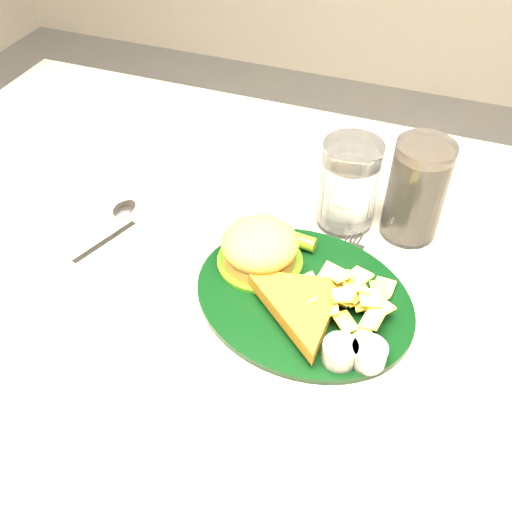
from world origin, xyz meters
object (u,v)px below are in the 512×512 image
(water_glass, at_px, (349,185))
(cola_glass, at_px, (416,191))
(dinner_plate, at_px, (305,282))
(fork_napkin, at_px, (335,289))
(table, at_px, (250,411))

(water_glass, distance_m, cola_glass, 0.09)
(dinner_plate, height_order, fork_napkin, dinner_plate)
(table, xyz_separation_m, fork_napkin, (0.12, -0.02, 0.38))
(table, xyz_separation_m, water_glass, (0.10, 0.12, 0.44))
(cola_glass, bearing_deg, fork_napkin, -113.64)
(water_glass, xyz_separation_m, cola_glass, (0.09, 0.01, 0.01))
(dinner_plate, bearing_deg, table, 169.78)
(table, distance_m, water_glass, 0.46)
(fork_napkin, bearing_deg, dinner_plate, -134.98)
(dinner_plate, distance_m, fork_napkin, 0.05)
(dinner_plate, bearing_deg, water_glass, 100.96)
(dinner_plate, relative_size, cola_glass, 1.97)
(dinner_plate, height_order, water_glass, water_glass)
(dinner_plate, xyz_separation_m, fork_napkin, (0.03, 0.03, -0.03))
(dinner_plate, relative_size, fork_napkin, 1.72)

